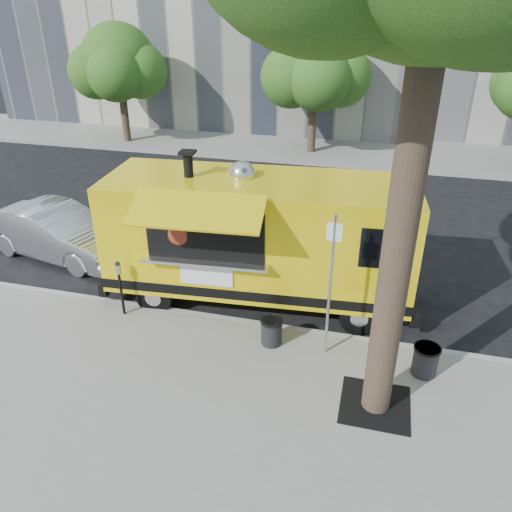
% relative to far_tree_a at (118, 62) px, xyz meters
% --- Properties ---
extents(ground, '(120.00, 120.00, 0.00)m').
position_rel_far_tree_a_xyz_m(ground, '(10.00, -12.30, -3.78)').
color(ground, black).
rests_on(ground, ground).
extents(sidewalk, '(60.00, 6.00, 0.15)m').
position_rel_far_tree_a_xyz_m(sidewalk, '(10.00, -16.30, -3.70)').
color(sidewalk, gray).
rests_on(sidewalk, ground).
extents(curb, '(60.00, 0.14, 0.16)m').
position_rel_far_tree_a_xyz_m(curb, '(10.00, -13.23, -3.70)').
color(curb, '#999993').
rests_on(curb, ground).
extents(far_sidewalk, '(60.00, 5.00, 0.15)m').
position_rel_far_tree_a_xyz_m(far_sidewalk, '(10.00, 1.20, -3.70)').
color(far_sidewalk, gray).
rests_on(far_sidewalk, ground).
extents(tree_well, '(1.20, 1.20, 0.02)m').
position_rel_far_tree_a_xyz_m(tree_well, '(12.60, -15.10, -3.62)').
color(tree_well, black).
rests_on(tree_well, sidewalk).
extents(far_tree_a, '(3.42, 3.42, 5.36)m').
position_rel_far_tree_a_xyz_m(far_tree_a, '(0.00, 0.00, 0.00)').
color(far_tree_a, '#33261C').
rests_on(far_tree_a, far_sidewalk).
extents(far_tree_b, '(3.60, 3.60, 5.50)m').
position_rel_far_tree_a_xyz_m(far_tree_b, '(9.00, 0.40, 0.06)').
color(far_tree_b, '#33261C').
rests_on(far_tree_b, far_sidewalk).
extents(sign_post, '(0.28, 0.06, 3.00)m').
position_rel_far_tree_a_xyz_m(sign_post, '(11.55, -13.85, -1.93)').
color(sign_post, silver).
rests_on(sign_post, sidewalk).
extents(parking_meter, '(0.11, 0.11, 1.33)m').
position_rel_far_tree_a_xyz_m(parking_meter, '(7.00, -13.65, -2.79)').
color(parking_meter, black).
rests_on(parking_meter, sidewalk).
extents(food_truck, '(7.28, 3.73, 3.53)m').
position_rel_far_tree_a_xyz_m(food_truck, '(9.68, -12.05, -2.12)').
color(food_truck, yellow).
rests_on(food_truck, ground).
extents(sedan, '(4.62, 2.40, 1.45)m').
position_rel_far_tree_a_xyz_m(sedan, '(3.81, -11.27, -3.05)').
color(sedan, silver).
rests_on(sedan, ground).
extents(trash_bin_left, '(0.47, 0.47, 0.56)m').
position_rel_far_tree_a_xyz_m(trash_bin_left, '(10.44, -13.84, -3.32)').
color(trash_bin_left, black).
rests_on(trash_bin_left, sidewalk).
extents(trash_bin_right, '(0.50, 0.50, 0.60)m').
position_rel_far_tree_a_xyz_m(trash_bin_right, '(13.44, -14.03, -3.30)').
color(trash_bin_right, '#232326').
rests_on(trash_bin_right, sidewalk).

